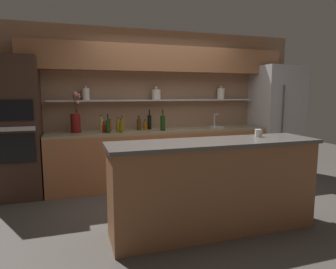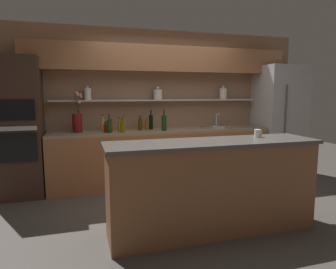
{
  "view_description": "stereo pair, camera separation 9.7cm",
  "coord_description": "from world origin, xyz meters",
  "px_view_note": "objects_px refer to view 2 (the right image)",
  "views": [
    {
      "loc": [
        -1.47,
        -3.53,
        1.53
      ],
      "look_at": [
        -0.23,
        0.3,
        0.97
      ],
      "focal_mm": 32.0,
      "sensor_mm": 36.0,
      "label": 1
    },
    {
      "loc": [
        -1.37,
        -3.56,
        1.53
      ],
      "look_at": [
        -0.23,
        0.3,
        0.97
      ],
      "focal_mm": 32.0,
      "sensor_mm": 36.0,
      "label": 2
    }
  ],
  "objects_px": {
    "bottle_wine_10": "(164,123)",
    "bottle_oil_2": "(141,124)",
    "bottle_sauce_1": "(105,128)",
    "bottle_oil_6": "(119,126)",
    "coffee_mug": "(258,133)",
    "bottle_oil_3": "(122,127)",
    "bottle_spirit_5": "(140,124)",
    "bottle_wine_8": "(151,122)",
    "sink_fixture": "(219,126)",
    "bottle_oil_9": "(124,125)",
    "refrigerator": "(279,121)",
    "bottle_sauce_11": "(111,126)",
    "oven_tower": "(18,128)",
    "bottle_sauce_7": "(147,126)",
    "bottle_wine_0": "(109,126)",
    "bottle_spirit_4": "(103,124)",
    "flower_vase": "(77,121)"
  },
  "relations": [
    {
      "from": "bottle_wine_10",
      "to": "bottle_oil_2",
      "type": "bearing_deg",
      "value": 143.32
    },
    {
      "from": "bottle_sauce_1",
      "to": "bottle_oil_6",
      "type": "bearing_deg",
      "value": 3.9
    },
    {
      "from": "bottle_oil_2",
      "to": "coffee_mug",
      "type": "xyz_separation_m",
      "value": [
        1.01,
        -1.92,
        0.06
      ]
    },
    {
      "from": "bottle_oil_3",
      "to": "bottle_spirit_5",
      "type": "height_order",
      "value": "bottle_spirit_5"
    },
    {
      "from": "bottle_sauce_1",
      "to": "bottle_wine_8",
      "type": "bearing_deg",
      "value": 12.76
    },
    {
      "from": "coffee_mug",
      "to": "bottle_oil_6",
      "type": "bearing_deg",
      "value": 128.66
    },
    {
      "from": "sink_fixture",
      "to": "bottle_spirit_5",
      "type": "bearing_deg",
      "value": 177.86
    },
    {
      "from": "bottle_oil_6",
      "to": "bottle_oil_9",
      "type": "height_order",
      "value": "bottle_oil_9"
    },
    {
      "from": "refrigerator",
      "to": "bottle_oil_3",
      "type": "bearing_deg",
      "value": -177.18
    },
    {
      "from": "bottle_oil_3",
      "to": "bottle_sauce_11",
      "type": "relative_size",
      "value": 1.15
    },
    {
      "from": "bottle_oil_3",
      "to": "bottle_sauce_1",
      "type": "bearing_deg",
      "value": 150.91
    },
    {
      "from": "bottle_spirit_5",
      "to": "bottle_sauce_11",
      "type": "bearing_deg",
      "value": -178.47
    },
    {
      "from": "bottle_oil_6",
      "to": "coffee_mug",
      "type": "relative_size",
      "value": 2.38
    },
    {
      "from": "oven_tower",
      "to": "bottle_sauce_7",
      "type": "xyz_separation_m",
      "value": [
        1.94,
        0.06,
        -0.03
      ]
    },
    {
      "from": "bottle_wine_0",
      "to": "bottle_oil_2",
      "type": "distance_m",
      "value": 0.62
    },
    {
      "from": "refrigerator",
      "to": "sink_fixture",
      "type": "distance_m",
      "value": 1.22
    },
    {
      "from": "bottle_wine_0",
      "to": "bottle_oil_9",
      "type": "bearing_deg",
      "value": 37.34
    },
    {
      "from": "bottle_oil_9",
      "to": "bottle_sauce_11",
      "type": "bearing_deg",
      "value": -178.82
    },
    {
      "from": "refrigerator",
      "to": "bottle_oil_6",
      "type": "xyz_separation_m",
      "value": [
        -2.98,
        0.01,
        0.0
      ]
    },
    {
      "from": "bottle_spirit_4",
      "to": "bottle_wine_10",
      "type": "relative_size",
      "value": 0.77
    },
    {
      "from": "oven_tower",
      "to": "bottle_oil_3",
      "type": "distance_m",
      "value": 1.52
    },
    {
      "from": "flower_vase",
      "to": "coffee_mug",
      "type": "xyz_separation_m",
      "value": [
        2.03,
        -1.84,
        -0.03
      ]
    },
    {
      "from": "flower_vase",
      "to": "bottle_oil_9",
      "type": "xyz_separation_m",
      "value": [
        0.72,
        -0.01,
        -0.08
      ]
    },
    {
      "from": "refrigerator",
      "to": "flower_vase",
      "type": "relative_size",
      "value": 3.19
    },
    {
      "from": "bottle_oil_3",
      "to": "bottle_spirit_5",
      "type": "distance_m",
      "value": 0.41
    },
    {
      "from": "bottle_oil_2",
      "to": "bottle_sauce_7",
      "type": "height_order",
      "value": "bottle_oil_2"
    },
    {
      "from": "bottle_oil_2",
      "to": "bottle_spirit_5",
      "type": "bearing_deg",
      "value": -105.82
    },
    {
      "from": "sink_fixture",
      "to": "bottle_sauce_11",
      "type": "bearing_deg",
      "value": 178.79
    },
    {
      "from": "bottle_oil_2",
      "to": "coffee_mug",
      "type": "distance_m",
      "value": 2.17
    },
    {
      "from": "bottle_oil_6",
      "to": "bottle_wine_8",
      "type": "relative_size",
      "value": 0.69
    },
    {
      "from": "sink_fixture",
      "to": "bottle_sauce_1",
      "type": "xyz_separation_m",
      "value": [
        -1.98,
        -0.06,
        0.04
      ]
    },
    {
      "from": "bottle_spirit_4",
      "to": "bottle_sauce_1",
      "type": "bearing_deg",
      "value": -80.75
    },
    {
      "from": "bottle_sauce_7",
      "to": "bottle_sauce_11",
      "type": "bearing_deg",
      "value": -179.41
    },
    {
      "from": "bottle_oil_2",
      "to": "coffee_mug",
      "type": "bearing_deg",
      "value": -62.26
    },
    {
      "from": "bottle_sauce_1",
      "to": "bottle_spirit_4",
      "type": "xyz_separation_m",
      "value": [
        -0.02,
        0.15,
        0.04
      ]
    },
    {
      "from": "sink_fixture",
      "to": "coffee_mug",
      "type": "distance_m",
      "value": 1.83
    },
    {
      "from": "refrigerator",
      "to": "oven_tower",
      "type": "relative_size",
      "value": 0.99
    },
    {
      "from": "bottle_oil_6",
      "to": "bottle_oil_9",
      "type": "distance_m",
      "value": 0.12
    },
    {
      "from": "flower_vase",
      "to": "bottle_sauce_1",
      "type": "bearing_deg",
      "value": -14.84
    },
    {
      "from": "bottle_oil_3",
      "to": "oven_tower",
      "type": "bearing_deg",
      "value": 173.11
    },
    {
      "from": "bottle_spirit_5",
      "to": "bottle_sauce_7",
      "type": "relative_size",
      "value": 1.37
    },
    {
      "from": "bottle_wine_0",
      "to": "bottle_oil_9",
      "type": "height_order",
      "value": "bottle_wine_0"
    },
    {
      "from": "bottle_oil_2",
      "to": "bottle_wine_8",
      "type": "xyz_separation_m",
      "value": [
        0.17,
        -0.02,
        0.04
      ]
    },
    {
      "from": "bottle_oil_3",
      "to": "bottle_oil_9",
      "type": "height_order",
      "value": "bottle_oil_9"
    },
    {
      "from": "bottle_oil_6",
      "to": "bottle_sauce_11",
      "type": "height_order",
      "value": "bottle_oil_6"
    },
    {
      "from": "bottle_wine_0",
      "to": "bottle_oil_9",
      "type": "xyz_separation_m",
      "value": [
        0.25,
        0.19,
        -0.01
      ]
    },
    {
      "from": "bottle_wine_0",
      "to": "bottle_oil_6",
      "type": "height_order",
      "value": "bottle_wine_0"
    },
    {
      "from": "refrigerator",
      "to": "bottle_wine_10",
      "type": "bearing_deg",
      "value": -178.27
    },
    {
      "from": "bottle_oil_3",
      "to": "bottle_wine_8",
      "type": "distance_m",
      "value": 0.62
    },
    {
      "from": "bottle_wine_8",
      "to": "coffee_mug",
      "type": "xyz_separation_m",
      "value": [
        0.83,
        -1.9,
        0.02
      ]
    }
  ]
}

